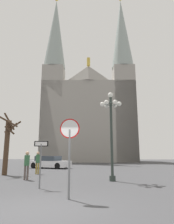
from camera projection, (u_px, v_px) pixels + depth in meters
The scene contains 9 objects.
ground_plane at pixel (40, 209), 5.75m from camera, with size 120.00×120.00×0.00m, color #424244.
cathedral at pixel (89, 109), 45.43m from camera, with size 20.33×14.18×37.54m.
stop_sign at pixel (70, 142), 7.39m from camera, with size 0.73×0.08×2.80m.
one_way_arrow_sign at pixel (41, 158), 9.49m from camera, with size 0.65×0.12×2.13m.
street_lamp at pixel (111, 123), 12.45m from camera, with size 1.33×1.19×5.32m.
bare_tree at pixel (7, 143), 15.68m from camera, with size 1.62×1.77×4.64m.
parked_car_near_white at pixel (49, 162), 22.84m from camera, with size 4.86×3.10×1.33m.
pedestrian_walking at pixel (27, 162), 12.51m from camera, with size 0.32×0.32×1.69m.
pedestrian_standing at pixel (38, 160), 16.14m from camera, with size 0.32×0.32×1.72m.
Camera 1 is at (1.97, -6.02, 1.51)m, focal length 32.83 mm.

